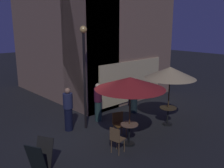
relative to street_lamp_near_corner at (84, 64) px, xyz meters
The scene contains 13 objects.
ground_plane 2.79m from the street_lamp_near_corner, 145.09° to the right, with size 60.00×60.00×0.00m, color #232425.
cafe_building 4.84m from the street_lamp_near_corner, 51.20° to the left, with size 6.39×7.94×8.83m.
street_lamp_near_corner is the anchor object (origin of this frame).
menu_sandwich_board 3.90m from the street_lamp_near_corner, 150.62° to the right, with size 0.83×0.79×0.93m.
cafe_table_0 3.08m from the street_lamp_near_corner, 83.43° to the right, with size 0.62×0.62×0.78m.
cafe_table_1 4.04m from the street_lamp_near_corner, 37.26° to the right, with size 0.70×0.70×0.77m.
patio_umbrella_0 2.25m from the street_lamp_near_corner, 83.43° to the right, with size 2.38×2.38×2.44m.
patio_umbrella_1 3.46m from the street_lamp_near_corner, 37.26° to the right, with size 2.09×2.09×2.48m.
cafe_chair_0 2.60m from the street_lamp_near_corner, 71.32° to the right, with size 0.55×0.55×0.91m.
cafe_chair_1 3.18m from the street_lamp_near_corner, 102.27° to the right, with size 0.44×0.44×0.91m.
patron_standing_0 3.35m from the street_lamp_near_corner, ahead, with size 0.37×0.37×1.71m.
patron_standing_1 1.92m from the street_lamp_near_corner, 154.76° to the left, with size 0.38×0.38×1.75m.
patron_standing_2 2.03m from the street_lamp_near_corner, 16.62° to the left, with size 0.34×0.34×1.69m.
Camera 1 is at (-4.99, -7.18, 4.16)m, focal length 39.67 mm.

